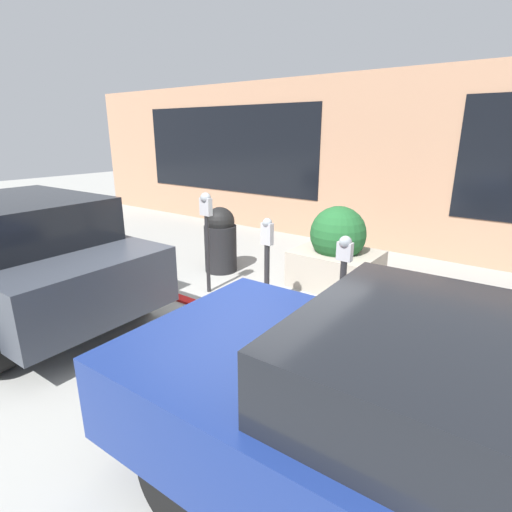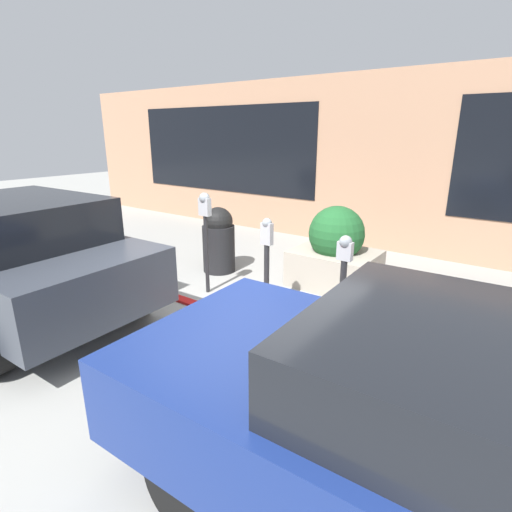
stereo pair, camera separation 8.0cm
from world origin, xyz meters
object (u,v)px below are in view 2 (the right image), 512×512
(parking_meter_nearest, at_px, (344,269))
(planter_box, at_px, (335,252))
(parking_meter_middle, at_px, (205,221))
(parked_car_middle, at_px, (16,256))
(parked_car_front, at_px, (500,452))
(trash_bin, at_px, (219,240))
(parking_meter_second, at_px, (267,252))

(parking_meter_nearest, xyz_separation_m, planter_box, (0.78, -1.44, -0.28))
(parking_meter_middle, height_order, parked_car_middle, parked_car_middle)
(parking_meter_nearest, xyz_separation_m, parked_car_front, (-1.89, 2.12, -0.08))
(planter_box, height_order, parked_car_front, parked_car_front)
(parking_meter_middle, bearing_deg, parked_car_front, 153.24)
(planter_box, distance_m, trash_bin, 2.10)
(parking_meter_nearest, distance_m, parked_car_front, 2.84)
(parking_meter_middle, relative_size, parked_car_front, 0.33)
(planter_box, bearing_deg, trash_bin, 16.04)
(trash_bin, bearing_deg, parking_meter_second, 151.69)
(parking_meter_second, height_order, parked_car_front, parked_car_front)
(trash_bin, bearing_deg, parked_car_front, 147.59)
(parked_car_front, height_order, trash_bin, parked_car_front)
(parking_meter_second, height_order, parked_car_middle, parked_car_middle)
(parked_car_middle, xyz_separation_m, trash_bin, (-1.01, -2.98, -0.26))
(parking_meter_second, height_order, parking_meter_middle, parking_meter_middle)
(parking_meter_second, relative_size, parked_car_front, 0.28)
(planter_box, bearing_deg, parked_car_middle, 49.59)
(parking_meter_second, bearing_deg, trash_bin, -28.31)
(parking_meter_second, distance_m, parked_car_front, 3.65)
(parking_meter_middle, height_order, trash_bin, parking_meter_middle)
(parking_meter_nearest, height_order, parking_meter_second, parking_meter_second)
(parking_meter_second, height_order, planter_box, parking_meter_second)
(parked_car_front, bearing_deg, trash_bin, -34.33)
(parked_car_front, distance_m, trash_bin, 5.56)
(parking_meter_second, relative_size, planter_box, 1.02)
(parking_meter_second, relative_size, parked_car_middle, 0.32)
(parking_meter_nearest, relative_size, planter_box, 0.96)
(parked_car_front, bearing_deg, parking_meter_middle, -28.68)
(parking_meter_middle, xyz_separation_m, trash_bin, (0.52, -0.88, -0.57))
(parking_meter_middle, distance_m, parked_car_middle, 2.62)
(parking_meter_nearest, bearing_deg, planter_box, -61.58)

